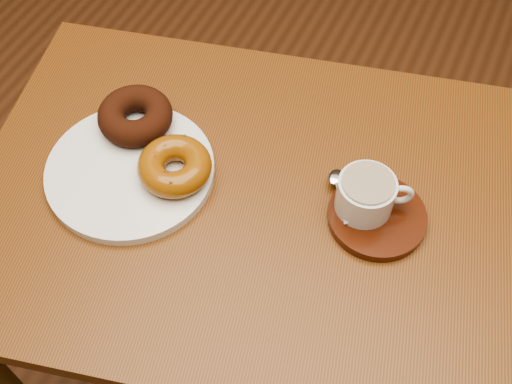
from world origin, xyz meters
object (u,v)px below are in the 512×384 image
at_px(donut_plate, 130,170).
at_px(saucer, 377,217).
at_px(cafe_table, 245,237).
at_px(coffee_cup, 367,194).

height_order(donut_plate, saucer, same).
xyz_separation_m(cafe_table, saucer, (0.19, 0.04, 0.12)).
bearing_deg(saucer, cafe_table, -167.86).
relative_size(cafe_table, coffee_cup, 8.80).
height_order(saucer, coffee_cup, coffee_cup).
bearing_deg(cafe_table, coffee_cup, 2.60).
bearing_deg(donut_plate, coffee_cup, 13.51).
bearing_deg(saucer, donut_plate, -168.09).
bearing_deg(coffee_cup, saucer, -36.18).
distance_m(saucer, coffee_cup, 0.04).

